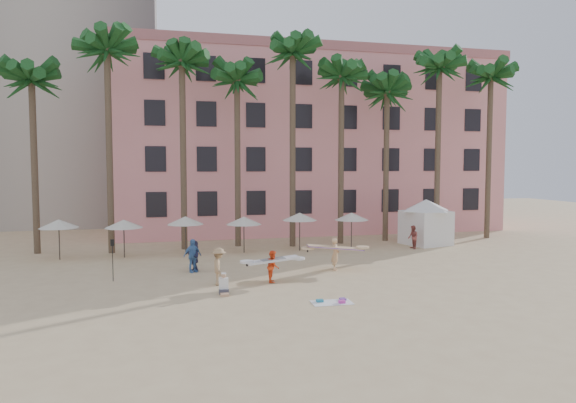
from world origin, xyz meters
The scene contains 11 objects.
ground centered at (0.00, 0.00, 0.00)m, with size 120.00×120.00×0.00m, color #D1B789.
pink_hotel centered at (7.00, 26.00, 8.00)m, with size 35.00×14.00×16.00m, color pink.
palm_row centered at (0.51, 15.00, 12.97)m, with size 44.40×5.40×16.30m.
umbrella_row centered at (-3.00, 12.50, 2.33)m, with size 22.50×2.70×2.73m.
cabana centered at (13.17, 12.88, 2.07)m, with size 5.43×5.43×3.50m.
beach_towel centered at (0.86, -1.47, 0.03)m, with size 1.83×1.06×0.14m.
carrier_yellow centered at (3.25, 5.25, 1.05)m, with size 3.32×1.12×1.89m.
carrier_white centered at (-0.90, 3.09, 0.90)m, with size 2.86×1.06×1.66m.
beachgoers centered at (-1.52, 6.36, 0.92)m, with size 17.06×9.17×1.92m.
paddle centered at (-9.05, 5.23, 1.41)m, with size 0.18×0.04×2.23m.
seated_man centered at (-3.68, 1.17, 0.34)m, with size 0.44×0.76×0.99m.
Camera 1 is at (-6.30, -22.79, 6.07)m, focal length 32.00 mm.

